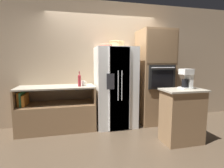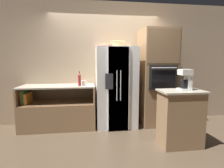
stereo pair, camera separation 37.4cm
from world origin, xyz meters
name	(u,v)px [view 2 (the right image)]	position (x,y,z in m)	size (l,w,h in m)	color
ground_plane	(107,127)	(0.00, 0.00, 0.00)	(20.00, 20.00, 0.00)	#4C3D2D
wall_back	(105,63)	(0.00, 0.46, 1.40)	(12.00, 0.06, 2.80)	tan
counter_left	(58,113)	(-1.06, 0.11, 0.34)	(1.55, 0.64, 0.93)	#93704C
refrigerator	(116,87)	(0.20, 0.08, 0.87)	(0.86, 0.73, 1.74)	white
wall_oven	(157,78)	(1.14, 0.09, 1.07)	(0.75, 0.73, 2.14)	#93704C
island_counter	(180,118)	(1.14, -1.00, 0.48)	(0.73, 0.47, 0.96)	#93704C
wicker_basket	(118,44)	(0.25, 0.16, 1.82)	(0.33, 0.33, 0.13)	tan
fruit_bowl	(106,45)	(-0.01, 0.13, 1.78)	(0.28, 0.28, 0.08)	#DB664C
bottle_tall	(79,80)	(-0.59, 0.00, 1.06)	(0.06, 0.06, 0.31)	maroon
mug	(84,83)	(-0.50, 0.09, 0.98)	(0.13, 0.09, 0.11)	silver
coffee_maker	(186,79)	(1.23, -0.95, 1.15)	(0.19, 0.19, 0.35)	white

